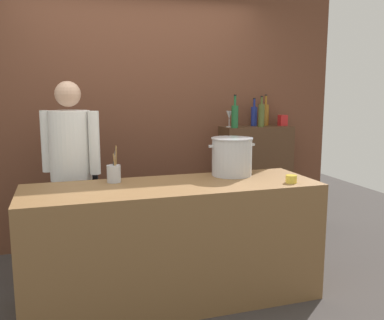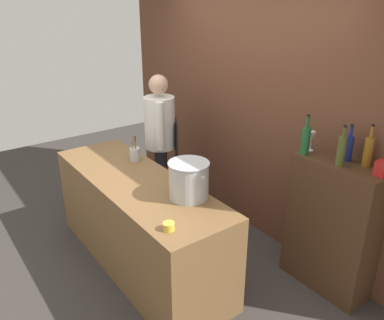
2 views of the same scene
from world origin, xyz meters
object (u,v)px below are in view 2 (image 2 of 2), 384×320
object	(u,v)px
stockpot_large	(189,180)
wine_bottle_green	(306,140)
utensil_crock	(135,154)
butter_jar	(169,226)
wine_bottle_olive	(341,150)
spice_tin_red	(382,169)
chef	(161,137)
wine_bottle_cobalt	(349,148)
wine_glass_tall	(312,137)
wine_bottle_amber	(368,151)

from	to	relation	value
stockpot_large	wine_bottle_green	world-z (taller)	wine_bottle_green
utensil_crock	butter_jar	world-z (taller)	utensil_crock
wine_bottle_olive	spice_tin_red	xyz separation A→B (m)	(0.30, 0.07, -0.07)
wine_bottle_olive	wine_bottle_green	bearing A→B (deg)	-174.55
chef	butter_jar	world-z (taller)	chef
stockpot_large	wine_bottle_green	xyz separation A→B (m)	(0.41, 0.90, 0.27)
utensil_crock	wine_bottle_cobalt	world-z (taller)	wine_bottle_cobalt
chef	wine_bottle_cobalt	world-z (taller)	chef
wine_glass_tall	spice_tin_red	size ratio (longest dim) A/B	1.47
stockpot_large	spice_tin_red	distance (m)	1.45
utensil_crock	wine_bottle_green	xyz separation A→B (m)	(1.36, 0.88, 0.35)
chef	stockpot_large	xyz separation A→B (m)	(1.24, -0.51, 0.09)
utensil_crock	wine_glass_tall	bearing A→B (deg)	36.25
wine_bottle_green	wine_glass_tall	xyz separation A→B (m)	(-0.02, 0.10, -0.00)
stockpot_large	wine_bottle_cobalt	world-z (taller)	wine_bottle_cobalt
utensil_crock	spice_tin_red	size ratio (longest dim) A/B	2.40
stockpot_large	butter_jar	xyz separation A→B (m)	(0.31, -0.40, -0.13)
butter_jar	wine_bottle_cobalt	bearing A→B (deg)	74.93
stockpot_large	spice_tin_red	xyz separation A→B (m)	(1.03, 1.01, 0.20)
butter_jar	wine_bottle_green	xyz separation A→B (m)	(0.10, 1.31, 0.40)
wine_bottle_amber	stockpot_large	bearing A→B (deg)	-128.28
stockpot_large	spice_tin_red	world-z (taller)	spice_tin_red
butter_jar	stockpot_large	bearing A→B (deg)	127.87
utensil_crock	wine_bottle_olive	size ratio (longest dim) A/B	0.86
wine_bottle_olive	butter_jar	bearing A→B (deg)	-107.30
spice_tin_red	stockpot_large	bearing A→B (deg)	-135.60
wine_bottle_green	wine_glass_tall	distance (m)	0.10
chef	utensil_crock	distance (m)	0.57
wine_bottle_amber	wine_bottle_green	size ratio (longest dim) A/B	0.99
wine_bottle_green	wine_bottle_amber	bearing A→B (deg)	22.55
stockpot_large	spice_tin_red	bearing A→B (deg)	44.40
butter_jar	wine_bottle_cobalt	distance (m)	1.57
spice_tin_red	wine_bottle_olive	bearing A→B (deg)	-166.28
spice_tin_red	utensil_crock	bearing A→B (deg)	-153.55
butter_jar	chef	bearing A→B (deg)	149.60
butter_jar	wine_bottle_cobalt	size ratio (longest dim) A/B	0.28
wine_bottle_olive	wine_bottle_amber	xyz separation A→B (m)	(0.13, 0.16, -0.00)
wine_bottle_green	wine_glass_tall	size ratio (longest dim) A/B	1.99
butter_jar	wine_bottle_olive	size ratio (longest dim) A/B	0.26
chef	spice_tin_red	distance (m)	2.34
butter_jar	wine_bottle_green	bearing A→B (deg)	85.70
wine_bottle_olive	wine_bottle_amber	bearing A→B (deg)	50.00
stockpot_large	wine_bottle_olive	xyz separation A→B (m)	(0.73, 0.93, 0.27)
wine_bottle_amber	butter_jar	bearing A→B (deg)	-110.14
chef	spice_tin_red	bearing A→B (deg)	-136.44
wine_bottle_amber	wine_glass_tall	bearing A→B (deg)	-169.90
stockpot_large	wine_bottle_cobalt	xyz separation A→B (m)	(0.71, 1.07, 0.26)
stockpot_large	wine_bottle_amber	world-z (taller)	wine_bottle_amber
chef	wine_glass_tall	bearing A→B (deg)	-131.89
utensil_crock	butter_jar	distance (m)	1.33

